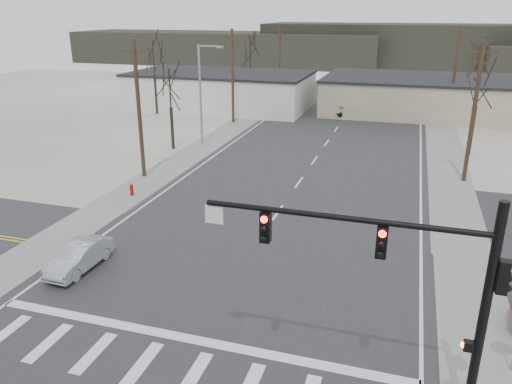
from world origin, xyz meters
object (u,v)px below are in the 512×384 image
fire_hydrant (132,190)px  sedan_crossing (79,257)px  car_far_b (330,92)px  car_far_a (344,109)px  traffic_signal_mast (418,276)px

fire_hydrant → sedan_crossing: sedan_crossing is taller
fire_hydrant → car_far_b: bearing=82.0°
car_far_b → car_far_a: bearing=-90.2°
fire_hydrant → car_far_b: car_far_b is taller
sedan_crossing → fire_hydrant: bearing=108.1°
fire_hydrant → car_far_a: 33.10m
traffic_signal_mast → fire_hydrant: (-18.09, 14.20, -4.22)m
fire_hydrant → sedan_crossing: 10.11m
car_far_a → car_far_b: size_ratio=1.38×
fire_hydrant → sedan_crossing: bearing=-73.6°
traffic_signal_mast → sedan_crossing: (-15.23, 4.51, -3.98)m
sedan_crossing → car_far_a: bearing=82.0°
sedan_crossing → car_far_a: (7.08, 41.26, 0.12)m
traffic_signal_mast → fire_hydrant: size_ratio=10.29×
traffic_signal_mast → car_far_a: bearing=100.1°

